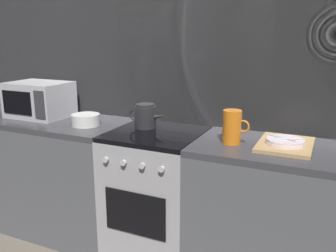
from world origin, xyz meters
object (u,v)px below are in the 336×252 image
object	(u,v)px
stove_unit	(157,195)
pitcher	(232,127)
mixing_bowl	(86,120)
kettle	(145,116)
dish_pile	(285,143)
microwave	(39,99)

from	to	relation	value
stove_unit	pitcher	xyz separation A→B (m)	(0.52, -0.04, 0.55)
stove_unit	mixing_bowl	world-z (taller)	mixing_bowl
stove_unit	kettle	distance (m)	0.55
stove_unit	pitcher	bearing A→B (deg)	-4.14
dish_pile	stove_unit	bearing A→B (deg)	-178.10
stove_unit	dish_pile	xyz separation A→B (m)	(0.82, 0.03, 0.47)
mixing_bowl	pitcher	distance (m)	1.06
mixing_bowl	kettle	bearing A→B (deg)	16.01
stove_unit	microwave	xyz separation A→B (m)	(-1.04, 0.04, 0.59)
mixing_bowl	pitcher	xyz separation A→B (m)	(1.06, 0.01, 0.06)
microwave	pitcher	world-z (taller)	microwave
mixing_bowl	pitcher	bearing A→B (deg)	0.38
stove_unit	pitcher	world-z (taller)	pitcher
microwave	mixing_bowl	size ratio (longest dim) A/B	2.30
stove_unit	microwave	size ratio (longest dim) A/B	1.96
mixing_bowl	pitcher	size ratio (longest dim) A/B	1.00
microwave	kettle	world-z (taller)	microwave
microwave	kettle	xyz separation A→B (m)	(0.92, 0.04, -0.05)
microwave	pitcher	bearing A→B (deg)	-2.80
microwave	kettle	distance (m)	0.92
stove_unit	dish_pile	bearing A→B (deg)	1.90
kettle	mixing_bowl	distance (m)	0.44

